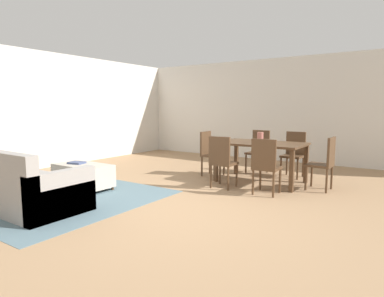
% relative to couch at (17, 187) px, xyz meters
% --- Properties ---
extents(ground_plane, '(10.80, 10.80, 0.00)m').
position_rel_couch_xyz_m(ground_plane, '(1.94, 1.19, -0.28)').
color(ground_plane, '#9E7A56').
extents(wall_back, '(9.00, 0.12, 2.70)m').
position_rel_couch_xyz_m(wall_back, '(1.94, 6.19, 1.07)').
color(wall_back, silver).
rests_on(wall_back, ground_plane).
extents(wall_left, '(0.12, 11.00, 2.70)m').
position_rel_couch_xyz_m(wall_left, '(-2.56, 1.69, 1.07)').
color(wall_left, silver).
rests_on(wall_left, ground_plane).
extents(area_rug, '(3.00, 2.80, 0.01)m').
position_rel_couch_xyz_m(area_rug, '(-0.04, 0.62, -0.28)').
color(area_rug, slate).
rests_on(area_rug, ground_plane).
extents(couch, '(2.09, 0.96, 0.86)m').
position_rel_couch_xyz_m(couch, '(0.00, 0.00, 0.00)').
color(couch, gray).
rests_on(couch, ground_plane).
extents(ottoman_table, '(1.04, 0.56, 0.44)m').
position_rel_couch_xyz_m(ottoman_table, '(-0.08, 1.19, -0.04)').
color(ottoman_table, '#B7AD9E').
rests_on(ottoman_table, ground_plane).
extents(dining_table, '(1.58, 0.98, 0.76)m').
position_rel_couch_xyz_m(dining_table, '(2.26, 3.44, 0.38)').
color(dining_table, '#513823').
rests_on(dining_table, ground_plane).
extents(dining_chair_near_left, '(0.41, 0.41, 0.92)m').
position_rel_couch_xyz_m(dining_chair_near_left, '(1.89, 2.60, 0.23)').
color(dining_chair_near_left, '#513823').
rests_on(dining_chair_near_left, ground_plane).
extents(dining_chair_near_right, '(0.42, 0.42, 0.92)m').
position_rel_couch_xyz_m(dining_chair_near_right, '(2.69, 2.59, 0.23)').
color(dining_chair_near_right, '#513823').
rests_on(dining_chair_near_right, ground_plane).
extents(dining_chair_far_left, '(0.43, 0.43, 0.92)m').
position_rel_couch_xyz_m(dining_chair_far_left, '(1.84, 4.33, 0.23)').
color(dining_chair_far_left, '#513823').
rests_on(dining_chair_far_left, ground_plane).
extents(dining_chair_far_right, '(0.41, 0.41, 0.92)m').
position_rel_couch_xyz_m(dining_chair_far_right, '(2.62, 4.30, 0.23)').
color(dining_chair_far_right, '#513823').
rests_on(dining_chair_far_right, ground_plane).
extents(dining_chair_head_east, '(0.41, 0.41, 0.92)m').
position_rel_couch_xyz_m(dining_chair_head_east, '(3.41, 3.44, 0.23)').
color(dining_chair_head_east, '#513823').
rests_on(dining_chair_head_east, ground_plane).
extents(dining_chair_head_west, '(0.42, 0.42, 0.92)m').
position_rel_couch_xyz_m(dining_chair_head_west, '(1.13, 3.43, 0.23)').
color(dining_chair_head_west, '#513823').
rests_on(dining_chair_head_west, ground_plane).
extents(vase_centerpiece, '(0.12, 0.12, 0.19)m').
position_rel_couch_xyz_m(vase_centerpiece, '(2.24, 3.43, 0.57)').
color(vase_centerpiece, '#B26659').
rests_on(vase_centerpiece, dining_table).
extents(book_on_ottoman, '(0.30, 0.25, 0.03)m').
position_rel_couch_xyz_m(book_on_ottoman, '(-0.22, 1.17, 0.17)').
color(book_on_ottoman, '#3F4C72').
rests_on(book_on_ottoman, ottoman_table).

